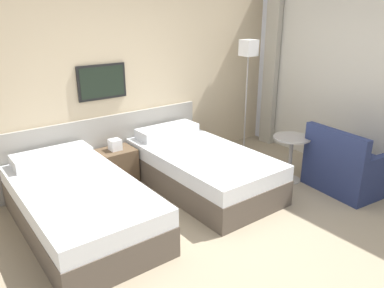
{
  "coord_description": "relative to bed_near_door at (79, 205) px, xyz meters",
  "views": [
    {
      "loc": [
        -2.35,
        -2.2,
        2.15
      ],
      "look_at": [
        0.18,
        1.14,
        0.65
      ],
      "focal_mm": 35.0,
      "sensor_mm": 36.0,
      "label": 1
    }
  ],
  "objects": [
    {
      "name": "ground_plane",
      "position": [
        1.22,
        -1.22,
        -0.26
      ],
      "size": [
        16.0,
        16.0,
        0.0
      ],
      "primitive_type": "plane",
      "color": "gray"
    },
    {
      "name": "wall_headboard",
      "position": [
        1.19,
        1.06,
        1.04
      ],
      "size": [
        10.0,
        0.1,
        2.7
      ],
      "color": "#C6B28E",
      "rests_on": "ground_plane"
    },
    {
      "name": "bed_near_door",
      "position": [
        0.0,
        0.0,
        0.0
      ],
      "size": [
        1.08,
        2.01,
        0.63
      ],
      "color": "brown",
      "rests_on": "ground_plane"
    },
    {
      "name": "bed_near_window",
      "position": [
        1.59,
        0.0,
        0.0
      ],
      "size": [
        1.08,
        2.01,
        0.63
      ],
      "color": "brown",
      "rests_on": "ground_plane"
    },
    {
      "name": "nightstand",
      "position": [
        0.8,
        0.76,
        -0.02
      ],
      "size": [
        0.47,
        0.37,
        0.6
      ],
      "color": "brown",
      "rests_on": "ground_plane"
    },
    {
      "name": "floor_lamp",
      "position": [
        2.9,
        0.54,
        1.17
      ],
      "size": [
        0.24,
        0.24,
        1.75
      ],
      "color": "#9E9993",
      "rests_on": "ground_plane"
    },
    {
      "name": "side_table",
      "position": [
        2.66,
        -0.56,
        0.17
      ],
      "size": [
        0.48,
        0.48,
        0.61
      ],
      "color": "gray",
      "rests_on": "ground_plane"
    },
    {
      "name": "armchair",
      "position": [
        3.04,
        -1.16,
        0.0
      ],
      "size": [
        0.88,
        0.95,
        0.82
      ],
      "rotation": [
        0.0,
        0.0,
        1.46
      ],
      "color": "navy",
      "rests_on": "ground_plane"
    }
  ]
}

